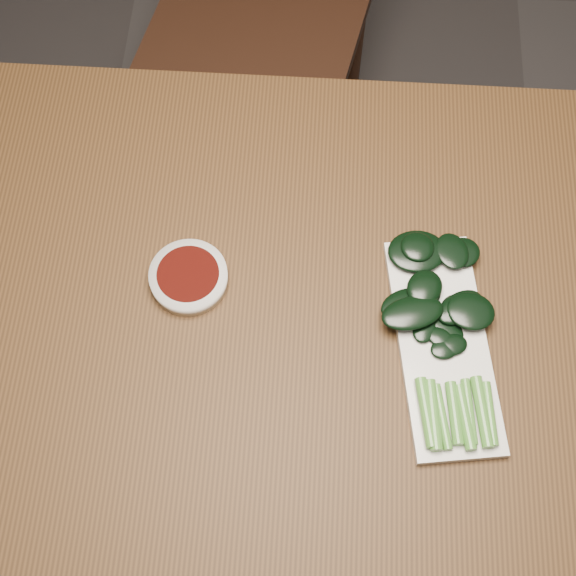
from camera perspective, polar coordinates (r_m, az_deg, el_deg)
The scene contains 5 objects.
ground at distance 1.82m, azimuth 1.03°, elevation -10.76°, with size 6.00×6.00×0.00m, color #322F2F.
table at distance 1.17m, azimuth 1.58°, elevation -2.90°, with size 1.40×0.80×0.75m.
sauce_bowl at distance 1.12m, azimuth -7.07°, elevation 0.76°, with size 0.11×0.11×0.03m.
serving_plate at distance 1.10m, azimuth 10.94°, elevation -3.98°, with size 0.16×0.33×0.01m.
gai_lan at distance 1.09m, azimuth 10.82°, elevation -2.46°, with size 0.17×0.32×0.02m.
Camera 1 is at (-0.01, -0.43, 1.77)m, focal length 50.00 mm.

